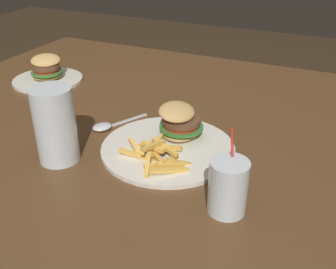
# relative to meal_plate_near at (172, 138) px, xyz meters

# --- Properties ---
(dining_table) EXTENTS (1.29, 1.32, 0.70)m
(dining_table) POSITION_rel_meal_plate_near_xyz_m (0.07, 0.21, -0.14)
(dining_table) COLOR brown
(dining_table) RESTS_ON ground_plane
(meal_plate_near) EXTENTS (0.32, 0.32, 0.10)m
(meal_plate_near) POSITION_rel_meal_plate_near_xyz_m (0.00, 0.00, 0.00)
(meal_plate_near) COLOR silver
(meal_plate_near) RESTS_ON dining_table
(beer_glass) EXTENTS (0.09, 0.09, 0.17)m
(beer_glass) POSITION_rel_meal_plate_near_xyz_m (-0.16, 0.21, 0.06)
(beer_glass) COLOR silver
(beer_glass) RESTS_ON dining_table
(juice_glass) EXTENTS (0.07, 0.07, 0.16)m
(juice_glass) POSITION_rel_meal_plate_near_xyz_m (-0.17, -0.19, 0.03)
(juice_glass) COLOR silver
(juice_glass) RESTS_ON dining_table
(spoon) EXTENTS (0.16, 0.10, 0.01)m
(spoon) POSITION_rel_meal_plate_near_xyz_m (0.01, 0.20, -0.02)
(spoon) COLOR silver
(spoon) RESTS_ON dining_table
(meal_plate_far) EXTENTS (0.23, 0.23, 0.09)m
(meal_plate_far) POSITION_rel_meal_plate_near_xyz_m (0.22, 0.56, 0.00)
(meal_plate_far) COLOR silver
(meal_plate_far) RESTS_ON dining_table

